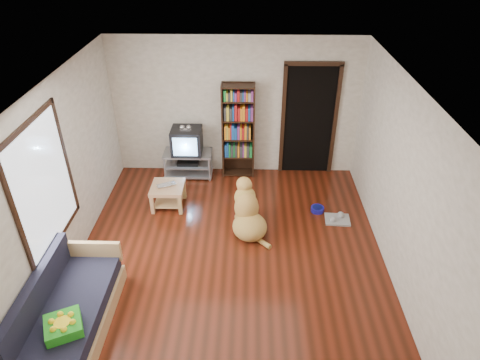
{
  "coord_description": "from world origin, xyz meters",
  "views": [
    {
      "loc": [
        0.26,
        -4.81,
        4.31
      ],
      "look_at": [
        0.12,
        0.65,
        0.9
      ],
      "focal_mm": 32.0,
      "sensor_mm": 36.0,
      "label": 1
    }
  ],
  "objects_px": {
    "green_cushion": "(63,326)",
    "bookshelf": "(238,126)",
    "tv_stand": "(188,163)",
    "crt_tv": "(187,140)",
    "grey_rag": "(337,220)",
    "laptop": "(167,186)",
    "sofa": "(69,313)",
    "coffee_table": "(168,192)",
    "dog_bowl": "(317,209)",
    "dog": "(248,213)"
  },
  "relations": [
    {
      "from": "sofa",
      "to": "coffee_table",
      "type": "relative_size",
      "value": 3.27
    },
    {
      "from": "green_cushion",
      "to": "bookshelf",
      "type": "relative_size",
      "value": 0.21
    },
    {
      "from": "sofa",
      "to": "dog",
      "type": "height_order",
      "value": "dog"
    },
    {
      "from": "dog_bowl",
      "to": "sofa",
      "type": "bearing_deg",
      "value": -142.88
    },
    {
      "from": "tv_stand",
      "to": "sofa",
      "type": "distance_m",
      "value": 3.76
    },
    {
      "from": "laptop",
      "to": "sofa",
      "type": "xyz_separation_m",
      "value": [
        -0.75,
        -2.58,
        -0.15
      ]
    },
    {
      "from": "tv_stand",
      "to": "coffee_table",
      "type": "xyz_separation_m",
      "value": [
        -0.22,
        -1.02,
        0.01
      ]
    },
    {
      "from": "laptop",
      "to": "grey_rag",
      "type": "distance_m",
      "value": 2.9
    },
    {
      "from": "grey_rag",
      "to": "bookshelf",
      "type": "xyz_separation_m",
      "value": [
        -1.68,
        1.47,
        0.99
      ]
    },
    {
      "from": "bookshelf",
      "to": "laptop",
      "type": "bearing_deg",
      "value": -135.63
    },
    {
      "from": "dog_bowl",
      "to": "bookshelf",
      "type": "bearing_deg",
      "value": 138.39
    },
    {
      "from": "green_cushion",
      "to": "laptop",
      "type": "xyz_separation_m",
      "value": [
        0.63,
        2.94,
        -0.07
      ]
    },
    {
      "from": "green_cushion",
      "to": "coffee_table",
      "type": "bearing_deg",
      "value": 52.57
    },
    {
      "from": "green_cushion",
      "to": "dog",
      "type": "distance_m",
      "value": 3.08
    },
    {
      "from": "dog_bowl",
      "to": "coffee_table",
      "type": "height_order",
      "value": "coffee_table"
    },
    {
      "from": "green_cushion",
      "to": "sofa",
      "type": "xyz_separation_m",
      "value": [
        -0.12,
        0.36,
        -0.22
      ]
    },
    {
      "from": "grey_rag",
      "to": "tv_stand",
      "type": "bearing_deg",
      "value": 152.29
    },
    {
      "from": "coffee_table",
      "to": "dog",
      "type": "height_order",
      "value": "dog"
    },
    {
      "from": "green_cushion",
      "to": "laptop",
      "type": "bearing_deg",
      "value": 52.45
    },
    {
      "from": "laptop",
      "to": "bookshelf",
      "type": "relative_size",
      "value": 0.18
    },
    {
      "from": "green_cushion",
      "to": "coffee_table",
      "type": "xyz_separation_m",
      "value": [
        0.63,
        2.97,
        -0.2
      ]
    },
    {
      "from": "coffee_table",
      "to": "dog",
      "type": "relative_size",
      "value": 0.57
    },
    {
      "from": "green_cushion",
      "to": "crt_tv",
      "type": "height_order",
      "value": "crt_tv"
    },
    {
      "from": "dog_bowl",
      "to": "tv_stand",
      "type": "bearing_deg",
      "value": 154.1
    },
    {
      "from": "laptop",
      "to": "tv_stand",
      "type": "relative_size",
      "value": 0.36
    },
    {
      "from": "laptop",
      "to": "dog",
      "type": "xyz_separation_m",
      "value": [
        1.36,
        -0.6,
        -0.1
      ]
    },
    {
      "from": "laptop",
      "to": "dog_bowl",
      "type": "relative_size",
      "value": 1.46
    },
    {
      "from": "dog_bowl",
      "to": "crt_tv",
      "type": "bearing_deg",
      "value": 153.66
    },
    {
      "from": "dog_bowl",
      "to": "bookshelf",
      "type": "height_order",
      "value": "bookshelf"
    },
    {
      "from": "coffee_table",
      "to": "green_cushion",
      "type": "bearing_deg",
      "value": -101.97
    },
    {
      "from": "laptop",
      "to": "dog",
      "type": "height_order",
      "value": "dog"
    },
    {
      "from": "bookshelf",
      "to": "sofa",
      "type": "height_order",
      "value": "bookshelf"
    },
    {
      "from": "laptop",
      "to": "tv_stand",
      "type": "height_order",
      "value": "tv_stand"
    },
    {
      "from": "bookshelf",
      "to": "coffee_table",
      "type": "bearing_deg",
      "value": -136.39
    },
    {
      "from": "green_cushion",
      "to": "sofa",
      "type": "bearing_deg",
      "value": 83.41
    },
    {
      "from": "dog",
      "to": "bookshelf",
      "type": "bearing_deg",
      "value": 96.33
    },
    {
      "from": "crt_tv",
      "to": "coffee_table",
      "type": "height_order",
      "value": "crt_tv"
    },
    {
      "from": "tv_stand",
      "to": "dog",
      "type": "height_order",
      "value": "dog"
    },
    {
      "from": "dog_bowl",
      "to": "sofa",
      "type": "relative_size",
      "value": 0.12
    },
    {
      "from": "laptop",
      "to": "dog_bowl",
      "type": "xyz_separation_m",
      "value": [
        2.55,
        -0.08,
        -0.37
      ]
    },
    {
      "from": "green_cushion",
      "to": "dog",
      "type": "relative_size",
      "value": 0.4
    },
    {
      "from": "grey_rag",
      "to": "laptop",
      "type": "bearing_deg",
      "value": 173.38
    },
    {
      "from": "green_cushion",
      "to": "bookshelf",
      "type": "bearing_deg",
      "value": 40.77
    },
    {
      "from": "grey_rag",
      "to": "tv_stand",
      "type": "xyz_separation_m",
      "value": [
        -2.63,
        1.38,
        0.25
      ]
    },
    {
      "from": "tv_stand",
      "to": "crt_tv",
      "type": "height_order",
      "value": "crt_tv"
    },
    {
      "from": "dog_bowl",
      "to": "coffee_table",
      "type": "distance_m",
      "value": 2.56
    },
    {
      "from": "laptop",
      "to": "crt_tv",
      "type": "distance_m",
      "value": 1.14
    },
    {
      "from": "tv_stand",
      "to": "coffee_table",
      "type": "height_order",
      "value": "tv_stand"
    },
    {
      "from": "grey_rag",
      "to": "bookshelf",
      "type": "distance_m",
      "value": 2.44
    },
    {
      "from": "tv_stand",
      "to": "bookshelf",
      "type": "xyz_separation_m",
      "value": [
        0.95,
        0.09,
        0.73
      ]
    }
  ]
}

